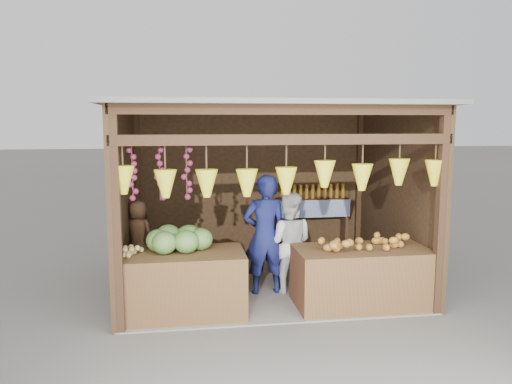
# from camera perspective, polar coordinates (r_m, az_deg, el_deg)

# --- Properties ---
(ground) EXTENTS (80.00, 80.00, 0.00)m
(ground) POSITION_cam_1_polar(r_m,az_deg,el_deg) (7.55, 1.12, -10.51)
(ground) COLOR #514F49
(ground) RESTS_ON ground
(stall_structure) EXTENTS (4.30, 3.30, 2.66)m
(stall_structure) POSITION_cam_1_polar(r_m,az_deg,el_deg) (7.15, 0.95, 2.12)
(stall_structure) COLOR slate
(stall_structure) RESTS_ON ground
(back_shelf) EXTENTS (1.25, 0.32, 1.32)m
(back_shelf) POSITION_cam_1_polar(r_m,az_deg,el_deg) (8.78, 6.51, -2.06)
(back_shelf) COLOR #382314
(back_shelf) RESTS_ON ground
(counter_left) EXTENTS (1.50, 0.85, 0.80)m
(counter_left) POSITION_cam_1_polar(r_m,az_deg,el_deg) (6.38, -8.20, -10.34)
(counter_left) COLOR #4B3419
(counter_left) RESTS_ON ground
(counter_right) EXTENTS (1.73, 0.85, 0.77)m
(counter_right) POSITION_cam_1_polar(r_m,az_deg,el_deg) (6.75, 11.94, -9.51)
(counter_right) COLOR #532F1B
(counter_right) RESTS_ON ground
(stool) EXTENTS (0.31, 0.31, 0.29)m
(stool) POSITION_cam_1_polar(r_m,az_deg,el_deg) (7.54, -13.18, -9.60)
(stool) COLOR black
(stool) RESTS_ON ground
(man_standing) EXTENTS (0.64, 0.44, 1.69)m
(man_standing) POSITION_cam_1_polar(r_m,az_deg,el_deg) (6.94, 1.03, -4.93)
(man_standing) COLOR #14184C
(man_standing) RESTS_ON ground
(woman_standing) EXTENTS (0.83, 0.73, 1.44)m
(woman_standing) POSITION_cam_1_polar(r_m,az_deg,el_deg) (7.05, 3.76, -5.80)
(woman_standing) COLOR silver
(woman_standing) RESTS_ON ground
(vendor_seated) EXTENTS (0.59, 0.53, 1.01)m
(vendor_seated) POSITION_cam_1_polar(r_m,az_deg,el_deg) (7.37, -13.34, -4.80)
(vendor_seated) COLOR #523621
(vendor_seated) RESTS_ON stool
(melon_pile) EXTENTS (1.00, 0.50, 0.32)m
(melon_pile) POSITION_cam_1_polar(r_m,az_deg,el_deg) (6.31, -8.68, -5.25)
(melon_pile) COLOR #1D4C14
(melon_pile) RESTS_ON counter_left
(tanfruit_pile) EXTENTS (0.34, 0.40, 0.13)m
(tanfruit_pile) POSITION_cam_1_polar(r_m,az_deg,el_deg) (6.24, -14.02, -6.46)
(tanfruit_pile) COLOR tan
(tanfruit_pile) RESTS_ON counter_left
(mango_pile) EXTENTS (1.40, 0.64, 0.22)m
(mango_pile) POSITION_cam_1_polar(r_m,az_deg,el_deg) (6.60, 12.58, -5.46)
(mango_pile) COLOR #B84118
(mango_pile) RESTS_ON counter_right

